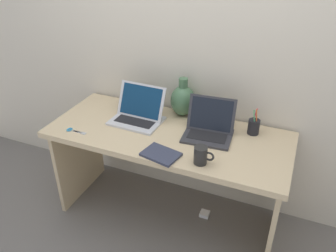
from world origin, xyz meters
TOP-DOWN VIEW (x-y plane):
  - ground_plane at (0.00, 0.00)m, footprint 6.00×6.00m
  - back_wall at (0.00, 0.37)m, footprint 4.40×0.04m
  - desk at (0.00, 0.00)m, footprint 1.61×0.67m
  - laptop_left at (-0.26, 0.08)m, footprint 0.35×0.27m
  - laptop_right at (0.26, 0.09)m, footprint 0.33×0.28m
  - green_vase at (0.00, 0.27)m, footprint 0.18×0.18m
  - notebook_stack at (0.06, -0.26)m, footprint 0.24×0.19m
  - coffee_mug at (0.30, -0.24)m, footprint 0.12×0.08m
  - pen_cup at (0.52, 0.21)m, footprint 0.08×0.08m
  - scissors at (-0.59, -0.23)m, footprint 0.15×0.04m
  - power_brick at (0.26, 0.10)m, footprint 0.07×0.07m

SIDE VIEW (x-z plane):
  - ground_plane at x=0.00m, z-range 0.00..0.00m
  - power_brick at x=0.26m, z-range 0.00..0.03m
  - desk at x=0.00m, z-range 0.22..0.96m
  - scissors at x=-0.59m, z-range 0.74..0.75m
  - notebook_stack at x=0.06m, z-range 0.74..0.76m
  - pen_cup at x=0.52m, z-range 0.70..0.89m
  - coffee_mug at x=0.30m, z-range 0.74..0.85m
  - laptop_right at x=0.26m, z-range 0.69..0.92m
  - laptop_left at x=-0.26m, z-range 0.69..0.92m
  - green_vase at x=0.00m, z-range 0.72..1.00m
  - back_wall at x=0.00m, z-range 0.00..2.40m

